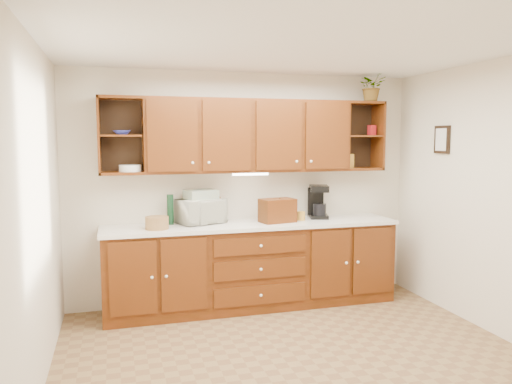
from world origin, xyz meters
TOP-DOWN VIEW (x-y plane):
  - floor at (0.00, 0.00)m, footprint 4.00×4.00m
  - ceiling at (0.00, 0.00)m, footprint 4.00×4.00m
  - back_wall at (0.00, 1.75)m, footprint 4.00×0.00m
  - left_wall at (-2.00, 0.00)m, footprint 0.00×3.50m
  - right_wall at (2.00, 0.00)m, footprint 0.00×3.50m
  - base_cabinets at (0.00, 1.45)m, footprint 3.20×0.60m
  - countertop at (0.00, 1.44)m, footprint 3.24×0.64m
  - upper_cabinets at (0.01, 1.59)m, footprint 3.20×0.33m
  - undercabinet_light at (0.00, 1.53)m, footprint 0.40×0.05m
  - framed_picture at (1.98, 0.90)m, footprint 0.03×0.24m
  - wicker_basket at (-1.04, 1.34)m, footprint 0.25×0.25m
  - microwave at (-0.55, 1.58)m, footprint 0.58×0.49m
  - towel_stack at (-0.55, 1.58)m, footprint 0.38×0.33m
  - wine_bottle at (-0.88, 1.59)m, footprint 0.09×0.09m
  - woven_tray at (-0.48, 1.61)m, footprint 0.38×0.23m
  - bread_box at (0.28, 1.41)m, footprint 0.41×0.30m
  - mug_tree at (0.31, 1.43)m, footprint 0.26×0.25m
  - canister_red at (0.25, 1.54)m, footprint 0.12×0.12m
  - canister_white at (0.47, 1.52)m, footprint 0.11×0.11m
  - canister_yellow at (0.57, 1.46)m, footprint 0.11×0.11m
  - coffee_maker at (0.83, 1.58)m, footprint 0.27×0.31m
  - bowl_stack at (-1.36, 1.55)m, footprint 0.18×0.18m
  - plate_stack at (-1.29, 1.55)m, footprint 0.27×0.27m
  - pantry_box_yellow at (1.22, 1.57)m, footprint 0.11×0.09m
  - pantry_box_red at (1.50, 1.58)m, footprint 0.09×0.08m
  - potted_plant at (1.46, 1.52)m, footprint 0.36×0.32m

SIDE VIEW (x-z plane):
  - floor at x=0.00m, z-range 0.00..0.00m
  - base_cabinets at x=0.00m, z-range 0.00..0.90m
  - countertop at x=0.00m, z-range 0.90..0.94m
  - woven_tray at x=-0.48m, z-range 0.77..1.13m
  - mug_tree at x=0.31m, z-range 0.85..1.12m
  - canister_yellow at x=0.57m, z-range 0.94..1.04m
  - wicker_basket at x=-1.04m, z-range 0.94..1.07m
  - canister_red at x=0.25m, z-range 0.94..1.08m
  - canister_white at x=0.47m, z-range 0.94..1.11m
  - bread_box at x=0.28m, z-range 0.94..1.20m
  - microwave at x=-0.55m, z-range 0.94..1.21m
  - wine_bottle at x=-0.88m, z-range 0.94..1.27m
  - coffee_maker at x=0.83m, z-range 0.93..1.31m
  - towel_stack at x=-0.55m, z-range 1.21..1.31m
  - back_wall at x=0.00m, z-range -0.70..3.30m
  - left_wall at x=-2.00m, z-range -0.45..3.05m
  - right_wall at x=2.00m, z-range -0.45..3.05m
  - undercabinet_light at x=0.00m, z-range 1.46..1.48m
  - plate_stack at x=-1.29m, z-range 1.52..1.59m
  - pantry_box_yellow at x=1.22m, z-range 1.52..1.68m
  - framed_picture at x=1.98m, z-range 1.70..2.00m
  - upper_cabinets at x=0.01m, z-range 1.49..2.29m
  - bowl_stack at x=-1.36m, z-range 1.90..1.94m
  - pantry_box_red at x=1.50m, z-range 1.90..2.02m
  - potted_plant at x=1.46m, z-range 2.29..2.64m
  - ceiling at x=0.00m, z-range 2.60..2.60m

